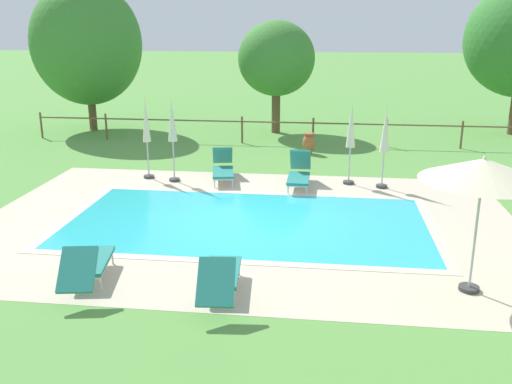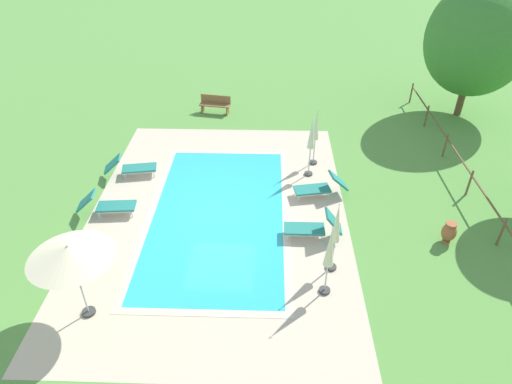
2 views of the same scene
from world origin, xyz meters
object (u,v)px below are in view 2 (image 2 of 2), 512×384
at_px(patio_umbrella_open_foreground, 70,252).
at_px(patio_umbrella_closed_row_centre, 330,251).
at_px(patio_umbrella_closed_row_mid_east, 316,129).
at_px(wooden_bench_lawn_side, 215,104).
at_px(sun_lounger_north_end, 132,167).
at_px(patio_umbrella_closed_row_mid_west, 336,227).
at_px(tree_west_mid, 478,39).
at_px(sun_lounger_north_mid, 108,205).
at_px(terracotta_urn_near_fence, 449,232).
at_px(patio_umbrella_closed_row_west, 311,138).
at_px(sun_lounger_north_near_steps, 320,187).
at_px(sun_lounger_north_far, 313,227).

xyz_separation_m(patio_umbrella_open_foreground, patio_umbrella_closed_row_centre, (-0.96, 6.39, -0.66)).
bearing_deg(patio_umbrella_closed_row_mid_east, wooden_bench_lawn_side, -136.29).
xyz_separation_m(sun_lounger_north_end, patio_umbrella_closed_row_mid_east, (-1.13, 7.14, 1.20)).
xyz_separation_m(patio_umbrella_closed_row_mid_west, tree_west_mid, (-10.89, 7.37, 2.12)).
xyz_separation_m(sun_lounger_north_mid, terracotta_urn_near_fence, (1.12, 11.24, 0.02)).
bearing_deg(patio_umbrella_closed_row_west, patio_umbrella_open_foreground, -41.94).
bearing_deg(patio_umbrella_closed_row_mid_east, patio_umbrella_closed_row_mid_west, 0.87).
bearing_deg(wooden_bench_lawn_side, patio_umbrella_closed_row_centre, 20.27).
xyz_separation_m(sun_lounger_north_near_steps, patio_umbrella_closed_row_centre, (4.67, -0.24, 1.15)).
bearing_deg(sun_lounger_north_far, sun_lounger_north_end, -117.04).
bearing_deg(sun_lounger_north_end, sun_lounger_north_near_steps, 80.89).
bearing_deg(patio_umbrella_open_foreground, patio_umbrella_closed_row_west, 138.06).
height_order(patio_umbrella_closed_row_mid_west, wooden_bench_lawn_side, patio_umbrella_closed_row_mid_west).
relative_size(sun_lounger_north_far, tree_west_mid, 0.29).
bearing_deg(patio_umbrella_closed_row_centre, tree_west_mid, 147.08).
bearing_deg(tree_west_mid, patio_umbrella_closed_row_mid_west, -34.09).
relative_size(sun_lounger_north_mid, wooden_bench_lawn_side, 1.28).
bearing_deg(patio_umbrella_closed_row_mid_west, patio_umbrella_open_foreground, -74.15).
height_order(sun_lounger_north_end, wooden_bench_lawn_side, sun_lounger_north_end).
height_order(patio_umbrella_open_foreground, patio_umbrella_closed_row_centre, patio_umbrella_open_foreground).
distance_m(patio_umbrella_closed_row_west, patio_umbrella_closed_row_mid_east, 0.90).
height_order(patio_umbrella_closed_row_mid_west, patio_umbrella_closed_row_centre, patio_umbrella_closed_row_mid_west).
bearing_deg(sun_lounger_north_near_steps, patio_umbrella_closed_row_mid_east, -178.82).
relative_size(patio_umbrella_open_foreground, patio_umbrella_closed_row_mid_west, 1.01).
bearing_deg(patio_umbrella_closed_row_mid_west, wooden_bench_lawn_side, -156.84).
xyz_separation_m(sun_lounger_north_near_steps, sun_lounger_north_mid, (1.30, -7.38, -0.00)).
xyz_separation_m(patio_umbrella_closed_row_west, patio_umbrella_closed_row_centre, (6.09, 0.06, -0.10)).
relative_size(patio_umbrella_closed_row_mid_west, patio_umbrella_closed_row_centre, 1.02).
relative_size(sun_lounger_north_mid, patio_umbrella_closed_row_mid_west, 0.83).
distance_m(patio_umbrella_closed_row_mid_east, tree_west_mid, 9.16).
bearing_deg(sun_lounger_north_end, wooden_bench_lawn_side, 155.62).
bearing_deg(patio_umbrella_closed_row_centre, sun_lounger_north_near_steps, 177.09).
distance_m(sun_lounger_north_mid, sun_lounger_north_far, 7.02).
relative_size(sun_lounger_north_far, terracotta_urn_near_fence, 2.44).
xyz_separation_m(patio_umbrella_closed_row_mid_west, patio_umbrella_closed_row_mid_east, (-6.02, -0.09, -0.00)).
bearing_deg(sun_lounger_north_far, patio_umbrella_closed_row_mid_east, 175.32).
bearing_deg(sun_lounger_north_near_steps, tree_west_mid, 133.97).
bearing_deg(patio_umbrella_open_foreground, sun_lounger_north_far, 118.21).
distance_m(sun_lounger_north_near_steps, terracotta_urn_near_fence, 4.57).
relative_size(sun_lounger_north_far, sun_lounger_north_end, 0.91).
height_order(sun_lounger_north_far, tree_west_mid, tree_west_mid).
xyz_separation_m(patio_umbrella_open_foreground, patio_umbrella_closed_row_mid_west, (-1.89, 6.67, -0.62)).
height_order(sun_lounger_north_near_steps, patio_umbrella_closed_row_mid_west, patio_umbrella_closed_row_mid_west).
xyz_separation_m(patio_umbrella_closed_row_mid_west, patio_umbrella_closed_row_centre, (0.93, -0.28, -0.04)).
bearing_deg(terracotta_urn_near_fence, tree_west_mid, 159.68).
bearing_deg(patio_umbrella_closed_row_centre, sun_lounger_north_mid, -115.22).
bearing_deg(patio_umbrella_closed_row_centre, patio_umbrella_closed_row_mid_east, 178.43).
height_order(sun_lounger_north_mid, sun_lounger_north_far, sun_lounger_north_far).
xyz_separation_m(sun_lounger_north_mid, wooden_bench_lawn_side, (-8.29, 2.83, 0.09)).
bearing_deg(patio_umbrella_open_foreground, patio_umbrella_closed_row_mid_west, 105.85).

